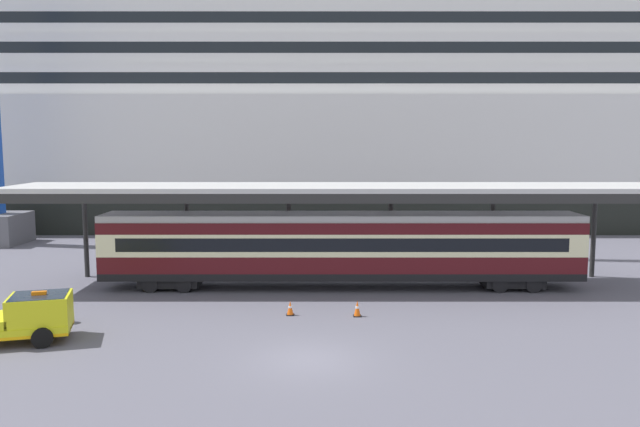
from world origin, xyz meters
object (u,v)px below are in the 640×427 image
object	(u,v)px
traffic_cone_mid	(356,309)
quay_bollard	(62,311)
cruise_ship	(219,92)
traffic_cone_near	(289,308)
service_truck	(14,318)
train_carriage	(340,246)

from	to	relation	value
traffic_cone_mid	quay_bollard	distance (m)	13.14
cruise_ship	traffic_cone_near	distance (m)	43.05
service_truck	quay_bollard	xyz separation A→B (m)	(0.75, 2.74, -0.47)
service_truck	quay_bollard	distance (m)	2.88
cruise_ship	service_truck	xyz separation A→B (m)	(-1.27, -43.84, -12.36)
cruise_ship	train_carriage	bearing A→B (deg)	-70.78
train_carriage	traffic_cone_mid	distance (m)	5.98
cruise_ship	quay_bollard	world-z (taller)	cruise_ship
traffic_cone_near	quay_bollard	bearing A→B (deg)	-173.34
cruise_ship	service_truck	bearing A→B (deg)	-91.66
traffic_cone_mid	quay_bollard	size ratio (longest dim) A/B	0.78
train_carriage	service_truck	xyz separation A→B (m)	(-13.30, -9.33, -1.33)
traffic_cone_near	quay_bollard	xyz separation A→B (m)	(-10.01, -1.17, 0.19)
service_truck	quay_bollard	bearing A→B (deg)	74.60
train_carriage	service_truck	world-z (taller)	train_carriage
train_carriage	traffic_cone_near	distance (m)	6.30
quay_bollard	traffic_cone_mid	bearing A→B (deg)	4.21
cruise_ship	service_truck	world-z (taller)	cruise_ship
train_carriage	quay_bollard	size ratio (longest dim) A/B	26.89
traffic_cone_near	quay_bollard	world-z (taller)	quay_bollard
train_carriage	service_truck	distance (m)	16.30
cruise_ship	traffic_cone_near	size ratio (longest dim) A/B	239.44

